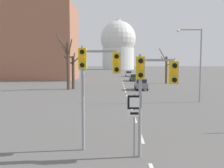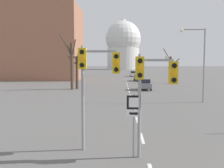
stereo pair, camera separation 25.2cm
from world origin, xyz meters
name	(u,v)px [view 2 (the right image)]	position (x,y,z in m)	size (l,w,h in m)	color
lane_stripe_1	(142,138)	(0.00, 8.63, 0.00)	(0.16, 2.00, 0.01)	silver
lane_stripe_2	(137,120)	(0.00, 13.13, 0.00)	(0.16, 2.00, 0.01)	silver
lane_stripe_3	(134,109)	(0.00, 17.63, 0.00)	(0.16, 2.00, 0.01)	silver
lane_stripe_4	(132,101)	(0.00, 22.13, 0.00)	(0.16, 2.00, 0.01)	silver
lane_stripe_5	(130,96)	(0.00, 26.63, 0.00)	(0.16, 2.00, 0.01)	silver
lane_stripe_6	(129,92)	(0.00, 31.13, 0.00)	(0.16, 2.00, 0.01)	silver
lane_stripe_7	(128,89)	(0.00, 35.63, 0.00)	(0.16, 2.00, 0.01)	silver
lane_stripe_8	(128,86)	(0.00, 40.13, 0.00)	(0.16, 2.00, 0.01)	silver
lane_stripe_9	(127,84)	(0.00, 44.63, 0.00)	(0.16, 2.00, 0.01)	silver
lane_stripe_10	(127,82)	(0.00, 49.13, 0.00)	(0.16, 2.00, 0.01)	silver
lane_stripe_11	(126,81)	(0.00, 53.63, 0.00)	(0.16, 2.00, 0.01)	silver
lane_stripe_12	(126,80)	(0.00, 58.13, 0.00)	(0.16, 2.00, 0.01)	silver
traffic_signal_centre_tall	(152,80)	(0.14, 5.85, 3.36)	(1.78, 0.34, 4.46)	gray
traffic_signal_near_left	(94,72)	(-2.39, 6.69, 3.69)	(1.92, 0.34, 4.87)	gray
route_sign_post	(134,114)	(-0.61, 5.83, 1.89)	(0.60, 0.08, 2.76)	gray
street_lamp_right	(199,56)	(6.92, 21.55, 4.81)	(2.66, 0.36, 7.66)	gray
sedan_near_left	(145,84)	(2.48, 33.94, 0.87)	(1.86, 3.99, 1.72)	slate
sedan_near_right	(138,78)	(2.73, 54.03, 0.82)	(1.83, 4.43, 1.62)	#2D4C33
sedan_mid_centre	(133,74)	(2.58, 75.36, 0.86)	(1.97, 4.45, 1.72)	silver
bare_tree_left_near	(71,63)	(-8.95, 34.00, 4.10)	(2.75, 2.32, 8.67)	brown
bare_tree_right_near	(170,68)	(8.86, 46.62, 3.08)	(3.08, 1.78, 7.21)	brown
bare_tree_left_far	(77,71)	(-8.33, 35.14, 2.96)	(2.56, 1.64, 5.99)	brown
capitol_dome	(123,45)	(0.00, 173.80, 17.17)	(24.95, 24.95, 35.24)	silver
apartment_block_left	(45,43)	(-20.94, 59.38, 9.34)	(18.00, 14.00, 18.69)	#9E664C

